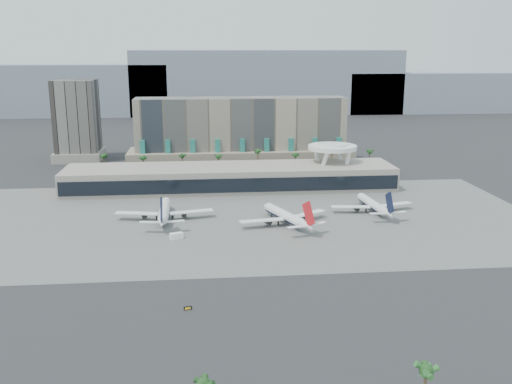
{
  "coord_description": "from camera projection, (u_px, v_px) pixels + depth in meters",
  "views": [
    {
      "loc": [
        -14.42,
        -179.76,
        70.79
      ],
      "look_at": [
        6.64,
        40.0,
        15.48
      ],
      "focal_mm": 40.0,
      "sensor_mm": 36.0,
      "label": 1
    }
  ],
  "objects": [
    {
      "name": "ground",
      "position": [
        248.0,
        266.0,
        192.11
      ],
      "size": [
        900.0,
        900.0,
        0.0
      ],
      "primitive_type": "plane",
      "color": "#232326",
      "rests_on": "ground"
    },
    {
      "name": "saucer_structure",
      "position": [
        332.0,
        150.0,
        304.73
      ],
      "size": [
        26.0,
        26.0,
        21.89
      ],
      "color": "white",
      "rests_on": "ground"
    },
    {
      "name": "airliner_centre",
      "position": [
        286.0,
        216.0,
        236.4
      ],
      "size": [
        38.4,
        39.63,
        14.39
      ],
      "rotation": [
        0.0,
        0.0,
        0.37
      ],
      "color": "white",
      "rests_on": "ground"
    },
    {
      "name": "taxiway_sign",
      "position": [
        188.0,
        308.0,
        159.35
      ],
      "size": [
        2.29,
        0.85,
        1.04
      ],
      "rotation": [
        0.0,
        0.0,
        0.24
      ],
      "color": "black",
      "rests_on": "ground"
    },
    {
      "name": "airliner_left",
      "position": [
        164.0,
        211.0,
        242.55
      ],
      "size": [
        42.16,
        43.37,
        14.98
      ],
      "rotation": [
        0.0,
        0.0,
        0.01
      ],
      "color": "white",
      "rests_on": "ground"
    },
    {
      "name": "mountain_ridge",
      "position": [
        238.0,
        87.0,
        641.26
      ],
      "size": [
        680.0,
        60.0,
        70.0
      ],
      "color": "gray",
      "rests_on": "ground"
    },
    {
      "name": "service_vehicle_a",
      "position": [
        177.0,
        236.0,
        218.81
      ],
      "size": [
        5.44,
        3.94,
        2.4
      ],
      "primitive_type": "cube",
      "rotation": [
        0.0,
        0.0,
        0.35
      ],
      "color": "white",
      "rests_on": "ground"
    },
    {
      "name": "terminal",
      "position": [
        231.0,
        177.0,
        296.59
      ],
      "size": [
        170.0,
        32.5,
        14.5
      ],
      "color": "#A69C92",
      "rests_on": "ground"
    },
    {
      "name": "service_vehicle_b",
      "position": [
        294.0,
        224.0,
        235.24
      ],
      "size": [
        3.79,
        2.62,
        1.78
      ],
      "primitive_type": "cube",
      "rotation": [
        0.0,
        0.0,
        0.2
      ],
      "color": "silver",
      "rests_on": "ground"
    },
    {
      "name": "apron_pad",
      "position": [
        237.0,
        219.0,
        245.21
      ],
      "size": [
        260.0,
        130.0,
        0.06
      ],
      "primitive_type": "cube",
      "color": "#5B5B59",
      "rests_on": "ground"
    },
    {
      "name": "palm_row",
      "position": [
        239.0,
        157.0,
        330.22
      ],
      "size": [
        157.8,
        2.8,
        13.1
      ],
      "color": "brown",
      "rests_on": "ground"
    },
    {
      "name": "hotel",
      "position": [
        241.0,
        138.0,
        357.37
      ],
      "size": [
        140.0,
        30.0,
        42.0
      ],
      "color": "gray",
      "rests_on": "ground"
    },
    {
      "name": "office_tower",
      "position": [
        77.0,
        125.0,
        370.87
      ],
      "size": [
        30.0,
        30.0,
        52.0
      ],
      "color": "black",
      "rests_on": "ground"
    },
    {
      "name": "near_palm_b",
      "position": [
        426.0,
        377.0,
        109.48
      ],
      "size": [
        6.0,
        6.0,
        12.43
      ],
      "color": "brown",
      "rests_on": "ground"
    },
    {
      "name": "airliner_right",
      "position": [
        373.0,
        205.0,
        254.45
      ],
      "size": [
        38.17,
        39.46,
        13.63
      ],
      "rotation": [
        0.0,
        0.0,
        0.11
      ],
      "color": "white",
      "rests_on": "ground"
    }
  ]
}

